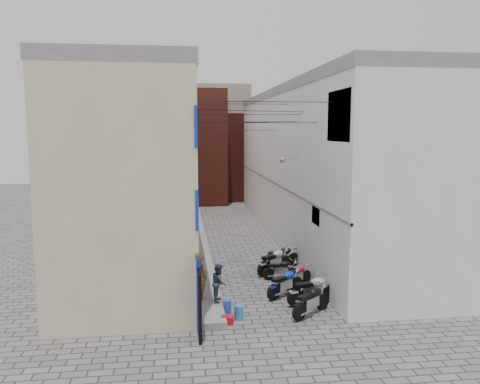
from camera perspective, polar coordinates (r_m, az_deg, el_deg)
name	(u,v)px	position (r m, az deg, el deg)	size (l,w,h in m)	color
ground	(275,327)	(16.21, 4.31, -16.12)	(90.00, 90.00, 0.00)	#595653
plinth	(198,237)	(28.28, -5.13, -5.51)	(0.90, 26.00, 0.25)	slate
building_left	(146,165)	(27.62, -11.33, 3.24)	(5.10, 27.00, 9.00)	#C4B794
building_right	(314,163)	(28.75, 8.97, 3.48)	(5.94, 26.00, 9.00)	silver
building_far_brick_left	(192,147)	(42.57, -5.93, 5.49)	(6.00, 6.00, 10.00)	maroon
building_far_brick_right	(243,156)	(45.01, 0.42, 4.36)	(5.00, 6.00, 8.00)	maroon
building_far_concrete	(209,140)	(48.64, -3.75, 6.35)	(8.00, 5.00, 11.00)	slate
far_shopfront	(216,192)	(40.20, -2.91, -0.04)	(2.00, 0.30, 2.40)	black
overhead_wires	(244,117)	(22.39, 0.51, 9.14)	(5.80, 13.02, 1.32)	black
motorcycle_a	(311,299)	(17.11, 8.70, -12.78)	(0.64, 2.01, 1.17)	black
motorcycle_b	(313,288)	(18.10, 8.86, -11.54)	(0.67, 2.11, 1.22)	#AEADB2
motorcycle_c	(285,282)	(18.84, 5.54, -10.82)	(0.63, 1.99, 1.15)	#0C29BF
motorcycle_d	(297,274)	(19.95, 6.95, -9.93)	(0.58, 1.83, 1.06)	red
motorcycle_e	(281,268)	(20.84, 5.06, -9.26)	(0.53, 1.68, 0.97)	black
motorcycle_f	(275,260)	(21.61, 4.25, -8.23)	(0.69, 2.18, 1.26)	#A2A3A7
motorcycle_g	(282,256)	(22.50, 5.11, -7.73)	(0.64, 2.01, 1.17)	black
person_a	(202,275)	(17.79, -4.71, -10.09)	(0.63, 0.42, 1.74)	#9B6438
person_b	(219,282)	(17.51, -2.58, -10.96)	(0.68, 0.53, 1.39)	#2F3946
water_jug_near	(239,312)	(16.68, -0.17, -14.47)	(0.32, 0.32, 0.50)	#2475B8
water_jug_far	(227,306)	(17.25, -1.59, -13.76)	(0.30, 0.30, 0.47)	blue
red_crate	(227,320)	(16.41, -1.57, -15.31)	(0.41, 0.31, 0.26)	red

